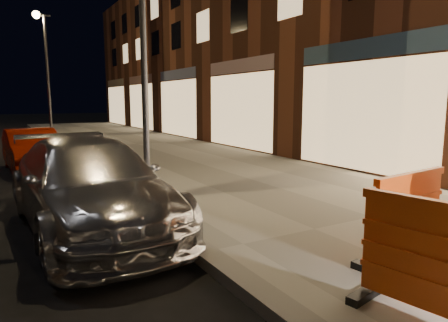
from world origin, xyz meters
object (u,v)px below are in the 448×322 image
car_red (34,171)px  barrier_back (409,218)px  barrier_kerbside (437,264)px  car_silver (92,228)px

car_red → barrier_back: bearing=-75.5°
car_red → barrier_kerbside: bearing=-81.8°
barrier_kerbside → car_silver: size_ratio=0.28×
barrier_kerbside → car_silver: bearing=10.9°
barrier_back → car_silver: (-2.84, 3.59, -0.68)m
barrier_back → car_red: barrier_back is taller
car_silver → car_red: (-0.36, 6.15, 0.00)m
car_silver → car_red: size_ratio=1.32×
barrier_back → car_silver: bearing=121.7°
barrier_back → car_silver: size_ratio=0.28×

